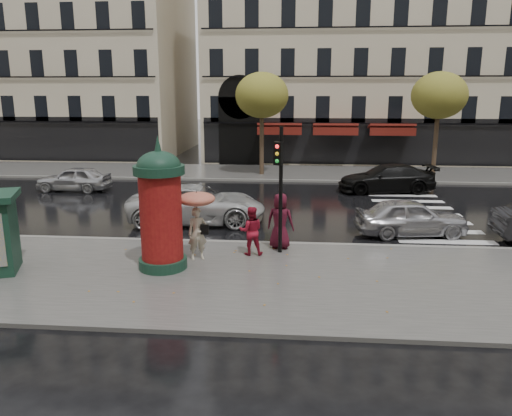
# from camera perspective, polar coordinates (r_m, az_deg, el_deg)

# --- Properties ---
(ground) EXTENTS (160.00, 160.00, 0.00)m
(ground) POSITION_cam_1_polar(r_m,az_deg,el_deg) (15.44, 3.17, -7.74)
(ground) COLOR black
(ground) RESTS_ON ground
(near_sidewalk) EXTENTS (90.00, 7.00, 0.12)m
(near_sidewalk) POSITION_cam_1_polar(r_m,az_deg,el_deg) (14.95, 3.11, -8.21)
(near_sidewalk) COLOR #474744
(near_sidewalk) RESTS_ON ground
(far_sidewalk) EXTENTS (90.00, 6.00, 0.12)m
(far_sidewalk) POSITION_cam_1_polar(r_m,az_deg,el_deg) (33.85, 4.16, 4.03)
(far_sidewalk) COLOR #474744
(far_sidewalk) RESTS_ON ground
(near_kerb) EXTENTS (90.00, 0.25, 0.14)m
(near_kerb) POSITION_cam_1_polar(r_m,az_deg,el_deg) (18.25, 3.46, -4.14)
(near_kerb) COLOR slate
(near_kerb) RESTS_ON ground
(far_kerb) EXTENTS (90.00, 0.25, 0.14)m
(far_kerb) POSITION_cam_1_polar(r_m,az_deg,el_deg) (30.89, 4.08, 3.14)
(far_kerb) COLOR slate
(far_kerb) RESTS_ON ground
(zebra_crossing) EXTENTS (3.60, 11.75, 0.01)m
(zebra_crossing) POSITION_cam_1_polar(r_m,az_deg,el_deg) (25.27, 17.58, 0.07)
(zebra_crossing) COLOR silver
(zebra_crossing) RESTS_ON ground
(bldg_far_corner) EXTENTS (26.00, 14.00, 22.90)m
(bldg_far_corner) POSITION_cam_1_polar(r_m,az_deg,el_deg) (45.12, 12.78, 20.43)
(bldg_far_corner) COLOR #B7A88C
(bldg_far_corner) RESTS_ON ground
(bldg_far_left) EXTENTS (24.00, 14.00, 22.90)m
(bldg_far_left) POSITION_cam_1_polar(r_m,az_deg,el_deg) (50.04, -23.08, 19.00)
(bldg_far_left) COLOR #B7A88C
(bldg_far_left) RESTS_ON ground
(tree_far_left) EXTENTS (3.40, 3.40, 6.64)m
(tree_far_left) POSITION_cam_1_polar(r_m,az_deg,el_deg) (32.49, 0.67, 12.72)
(tree_far_left) COLOR #38281C
(tree_far_left) RESTS_ON ground
(tree_far_right) EXTENTS (3.40, 3.40, 6.64)m
(tree_far_right) POSITION_cam_1_polar(r_m,az_deg,el_deg) (33.53, 20.21, 11.94)
(tree_far_right) COLOR #38281C
(tree_far_right) RESTS_ON ground
(woman_umbrella) EXTENTS (1.20, 1.20, 2.31)m
(woman_umbrella) POSITION_cam_1_polar(r_m,az_deg,el_deg) (16.19, -6.76, -0.70)
(woman_umbrella) COLOR beige
(woman_umbrella) RESTS_ON near_sidewalk
(woman_red) EXTENTS (0.87, 0.72, 1.66)m
(woman_red) POSITION_cam_1_polar(r_m,az_deg,el_deg) (16.72, -0.58, -2.62)
(woman_red) COLOR maroon
(woman_red) RESTS_ON near_sidewalk
(man_burgundy) EXTENTS (1.07, 0.81, 1.96)m
(man_burgundy) POSITION_cam_1_polar(r_m,az_deg,el_deg) (17.39, 2.78, -1.48)
(man_burgundy) COLOR #460E1C
(man_burgundy) RESTS_ON near_sidewalk
(morris_column) EXTENTS (1.54, 1.54, 4.14)m
(morris_column) POSITION_cam_1_polar(r_m,az_deg,el_deg) (15.46, -10.85, 0.22)
(morris_column) COLOR #133324
(morris_column) RESTS_ON near_sidewalk
(traffic_light) EXTENTS (0.32, 0.42, 4.28)m
(traffic_light) POSITION_cam_1_polar(r_m,az_deg,el_deg) (16.49, 2.74, 3.44)
(traffic_light) COLOR black
(traffic_light) RESTS_ON near_sidewalk
(car_silver) EXTENTS (4.44, 2.26, 1.45)m
(car_silver) POSITION_cam_1_polar(r_m,az_deg,el_deg) (20.30, 17.28, -1.00)
(car_silver) COLOR #ACABB0
(car_silver) RESTS_ON ground
(car_white) EXTENTS (6.05, 3.27, 1.61)m
(car_white) POSITION_cam_1_polar(r_m,az_deg,el_deg) (21.34, -6.77, 0.44)
(car_white) COLOR #B9B9B9
(car_white) RESTS_ON ground
(car_black) EXTENTS (5.47, 2.74, 1.52)m
(car_black) POSITION_cam_1_polar(r_m,az_deg,el_deg) (28.54, 14.67, 3.29)
(car_black) COLOR black
(car_black) RESTS_ON ground
(car_far_silver) EXTENTS (4.07, 1.69, 1.38)m
(car_far_silver) POSITION_cam_1_polar(r_m,az_deg,el_deg) (29.73, -20.10, 3.16)
(car_far_silver) COLOR #B6B6BB
(car_far_silver) RESTS_ON ground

